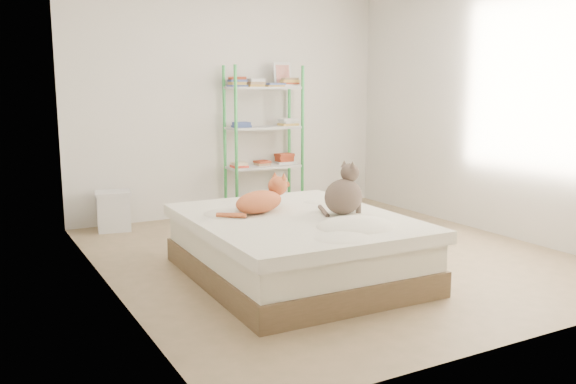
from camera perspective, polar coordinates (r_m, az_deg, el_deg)
room at (r=5.23m, az=4.03°, el=7.95°), size 3.81×4.21×2.61m
bed at (r=4.76m, az=0.68°, el=-5.13°), size 1.56×1.93×0.49m
orange_cat at (r=4.81m, az=-2.73°, el=-0.66°), size 0.62×0.49×0.22m
grey_cat at (r=4.75m, az=5.21°, el=0.28°), size 0.41×0.36×0.40m
shelf_unit at (r=7.04m, az=-2.23°, el=4.78°), size 0.88×0.36×1.74m
cardboard_box at (r=6.15m, az=-0.91°, el=-2.25°), size 0.58×0.58×0.41m
white_bin at (r=6.52m, az=-16.01°, el=-1.69°), size 0.40×0.37×0.41m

